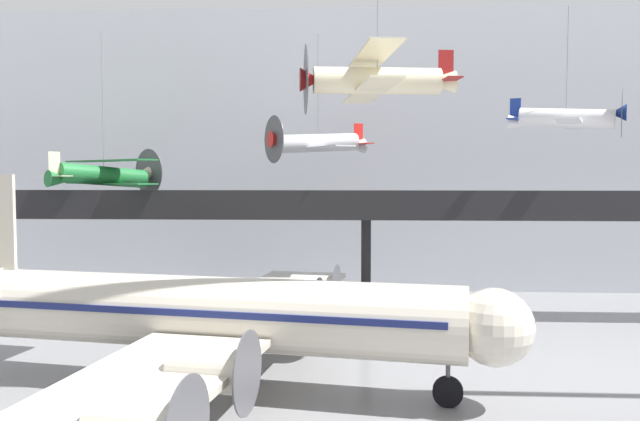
% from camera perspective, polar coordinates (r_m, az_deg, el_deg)
% --- Properties ---
extents(hangar_back_wall, '(140.00, 3.00, 24.02)m').
position_cam_1_polar(hangar_back_wall, '(54.66, 4.03, 5.46)').
color(hangar_back_wall, silver).
rests_on(hangar_back_wall, ground).
extents(mezzanine_walkway, '(110.00, 3.20, 8.89)m').
position_cam_1_polar(mezzanine_walkway, '(43.21, 4.27, -0.25)').
color(mezzanine_walkway, black).
rests_on(mezzanine_walkway, ground).
extents(airliner_silver_main, '(29.47, 33.80, 9.94)m').
position_cam_1_polar(airliner_silver_main, '(29.69, -10.42, -9.29)').
color(airliner_silver_main, beige).
rests_on(airliner_silver_main, ground).
extents(suspended_plane_white_twin, '(7.12, 8.20, 8.08)m').
position_cam_1_polar(suspended_plane_white_twin, '(41.62, 21.57, 7.83)').
color(suspended_plane_white_twin, silver).
extents(suspended_plane_silver_racer, '(8.07, 8.96, 9.41)m').
position_cam_1_polar(suspended_plane_silver_racer, '(45.92, -0.16, 6.16)').
color(suspended_plane_silver_racer, silver).
extents(suspended_plane_green_biplane, '(8.72, 8.21, 11.67)m').
position_cam_1_polar(suspended_plane_green_biplane, '(46.94, -19.13, 3.07)').
color(suspended_plane_green_biplane, '#1E6B33').
extents(suspended_plane_cream_biplane, '(8.20, 10.01, 7.30)m').
position_cam_1_polar(suspended_plane_cream_biplane, '(32.69, 5.22, 11.80)').
color(suspended_plane_cream_biplane, beige).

